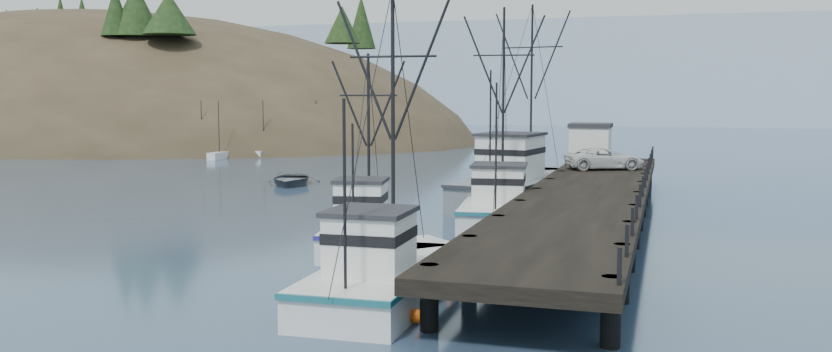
{
  "coord_description": "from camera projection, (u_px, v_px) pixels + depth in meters",
  "views": [
    {
      "loc": [
        17.97,
        -26.33,
        6.98
      ],
      "look_at": [
        4.91,
        15.46,
        2.5
      ],
      "focal_mm": 35.0,
      "sensor_mm": 36.0,
      "label": 1
    }
  ],
  "objects": [
    {
      "name": "pier",
      "position": [
        587.0,
        196.0,
        41.91
      ],
      "size": [
        6.0,
        44.0,
        2.0
      ],
      "color": "black",
      "rests_on": "ground"
    },
    {
      "name": "moored_sailboats",
      "position": [
        239.0,
        150.0,
        94.44
      ],
      "size": [
        19.18,
        16.73,
        6.35
      ],
      "color": "silver",
      "rests_on": "ground"
    },
    {
      "name": "trawler_mid",
      "position": [
        366.0,
        231.0,
        36.49
      ],
      "size": [
        4.34,
        8.92,
        9.11
      ],
      "color": "silver",
      "rests_on": "ground"
    },
    {
      "name": "pickup_truck",
      "position": [
        604.0,
        159.0,
        53.13
      ],
      "size": [
        5.61,
        4.24,
        1.42
      ],
      "primitive_type": "imported",
      "rotation": [
        0.0,
        0.0,
        2.0
      ],
      "color": "silver",
      "rests_on": "pier"
    },
    {
      "name": "pier_shed",
      "position": [
        590.0,
        142.0,
        59.27
      ],
      "size": [
        3.0,
        3.2,
        2.8
      ],
      "color": "silver",
      "rests_on": "pier"
    },
    {
      "name": "motorboat",
      "position": [
        291.0,
        185.0,
        62.02
      ],
      "size": [
        5.65,
        6.77,
        1.21
      ],
      "primitive_type": "imported",
      "rotation": [
        0.0,
        0.0,
        0.29
      ],
      "color": "#4E5257",
      "rests_on": "ground"
    },
    {
      "name": "trawler_far",
      "position": [
        501.0,
        206.0,
        44.29
      ],
      "size": [
        5.12,
        11.91,
        12.02
      ],
      "color": "silver",
      "rests_on": "ground"
    },
    {
      "name": "headland",
      "position": [
        54.0,
        166.0,
        128.4
      ],
      "size": [
        134.8,
        78.0,
        51.0
      ],
      "color": "#382D1E",
      "rests_on": "ground"
    },
    {
      "name": "distant_ridge",
      "position": [
        634.0,
        123.0,
        189.5
      ],
      "size": [
        360.0,
        40.0,
        26.0
      ],
      "primitive_type": "cube",
      "color": "#9EB2C6",
      "rests_on": "ground"
    },
    {
      "name": "ground",
      "position": [
        174.0,
        276.0,
        31.05
      ],
      "size": [
        400.0,
        400.0,
        0.0
      ],
      "primitive_type": "plane",
      "color": "navy",
      "rests_on": "ground"
    },
    {
      "name": "trawler_near",
      "position": [
        385.0,
        275.0,
        27.48
      ],
      "size": [
        3.75,
        10.66,
        10.91
      ],
      "color": "silver",
      "rests_on": "ground"
    },
    {
      "name": "work_vessel",
      "position": [
        522.0,
        185.0,
        50.92
      ],
      "size": [
        6.75,
        15.49,
        12.92
      ],
      "color": "slate",
      "rests_on": "ground"
    },
    {
      "name": "distant_ridge_far",
      "position": [
        445.0,
        119.0,
        218.58
      ],
      "size": [
        180.0,
        25.0,
        18.0
      ],
      "primitive_type": "cube",
      "color": "silver",
      "rests_on": "ground"
    }
  ]
}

